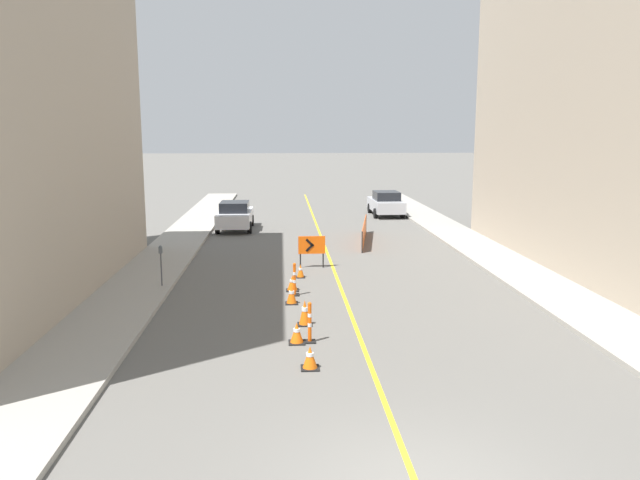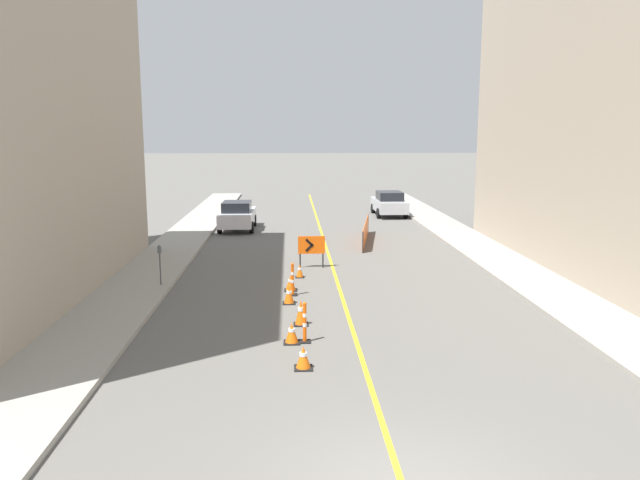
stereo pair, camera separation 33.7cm
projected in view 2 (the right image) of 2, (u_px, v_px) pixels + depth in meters
name	position (u px, v px, depth m)	size (l,w,h in m)	color
lane_stripe	(323.00, 239.00, 31.83)	(0.12, 45.31, 0.01)	gold
sidewalk_left	(184.00, 239.00, 31.48)	(2.44, 45.31, 0.14)	#9E998E
sidewalk_right	(460.00, 236.00, 32.16)	(2.44, 45.31, 0.14)	#9E998E
traffic_cone_nearest	(303.00, 358.00, 14.39)	(0.43, 0.43, 0.54)	black
traffic_cone_second	(292.00, 333.00, 16.14)	(0.43, 0.43, 0.55)	black
traffic_cone_third	(301.00, 312.00, 17.64)	(0.41, 0.41, 0.73)	black
traffic_cone_fourth	(289.00, 295.00, 19.83)	(0.40, 0.40, 0.59)	black
traffic_cone_fifth	(291.00, 283.00, 21.47)	(0.44, 0.44, 0.55)	black
traffic_cone_farthest	(300.00, 271.00, 23.39)	(0.33, 0.33, 0.51)	black
delineator_post_front	(305.00, 325.00, 16.17)	(0.30, 0.30, 1.08)	black
delineator_post_rear	(293.00, 281.00, 20.80)	(0.31, 0.31, 1.11)	black
arrow_barricade_primary	(311.00, 246.00, 24.98)	(1.08, 0.11, 1.29)	#EF560C
safety_mesh_fence	(366.00, 232.00, 30.91)	(1.02, 5.87, 0.99)	#EF560C
parked_car_curb_near	(237.00, 215.00, 34.71)	(1.94, 4.32, 1.59)	silver
parked_car_curb_mid	(389.00, 203.00, 40.49)	(1.94, 4.34, 1.59)	#B7B7BC
parking_meter_near_curb	(160.00, 257.00, 21.53)	(0.12, 0.11, 1.42)	#4C4C51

